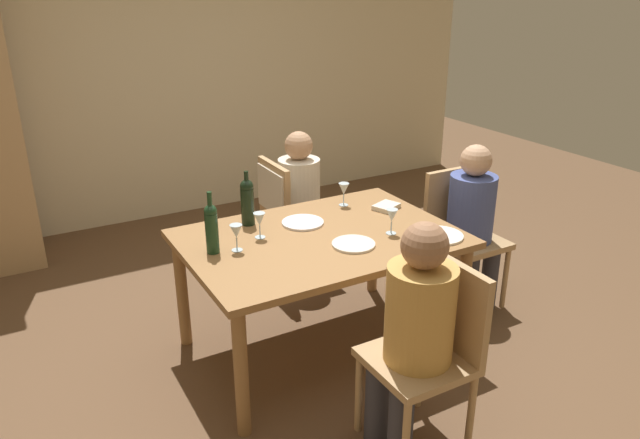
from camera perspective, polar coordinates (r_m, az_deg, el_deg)
ground_plane at (r=3.79m, az=0.00°, el=-12.00°), size 10.00×10.00×0.00m
rear_room_partition at (r=5.73m, az=-13.97°, el=13.66°), size 6.40×0.12×2.70m
dining_table at (r=3.46m, az=0.00°, el=-2.85°), size 1.53×1.06×0.75m
chair_far_right at (r=4.33m, az=-3.40°, el=1.34°), size 0.46×0.44×0.92m
chair_right_end at (r=4.21m, az=13.08°, el=-0.73°), size 0.44×0.44×0.92m
chair_near at (r=2.92m, az=10.57°, el=-11.35°), size 0.44×0.44×0.92m
person_woman_host at (r=4.38m, az=-1.66°, el=2.34°), size 0.34×0.30×1.12m
person_man_bearded at (r=4.09m, az=14.28°, el=0.30°), size 0.31×0.35×1.13m
person_man_guest at (r=2.79m, az=8.93°, el=-9.77°), size 0.36×0.32×1.16m
wine_bottle_tall_green at (r=3.22m, az=-10.21°, el=-0.68°), size 0.07×0.07×0.34m
wine_bottle_dark_red at (r=3.56m, az=-6.88°, el=1.78°), size 0.08×0.08×0.33m
wine_glass_near_left at (r=3.38m, az=-5.74°, el=-0.06°), size 0.07×0.07×0.15m
wine_glass_centre at (r=3.85m, az=2.26°, el=2.83°), size 0.07×0.07×0.15m
wine_glass_near_right at (r=3.24m, az=-7.92°, el=-1.20°), size 0.07×0.07×0.15m
wine_glass_far at (r=3.44m, az=6.80°, el=0.30°), size 0.07×0.07×0.15m
dinner_plate_host at (r=3.59m, az=-1.71°, el=-0.30°), size 0.25×0.25×0.01m
dinner_plate_guest_left at (r=3.48m, az=11.21°, el=-1.49°), size 0.27×0.27×0.01m
dinner_plate_guest_right at (r=3.31m, az=3.18°, el=-2.34°), size 0.24×0.24×0.01m
folded_napkin at (r=3.84m, az=6.28°, el=1.22°), size 0.19×0.17×0.03m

